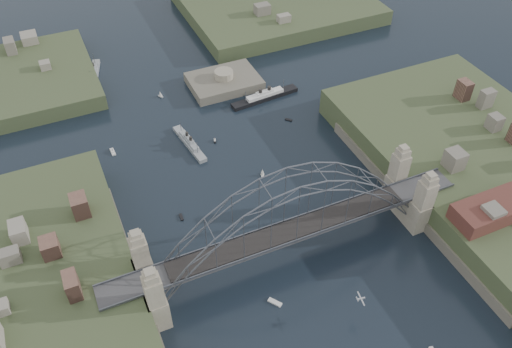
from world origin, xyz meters
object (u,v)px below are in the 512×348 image
object	(u,v)px
ocean_liner	(265,97)
naval_cruiser_near	(190,143)
naval_cruiser_far	(94,74)
bridge	(291,219)
fort_island	(224,86)
wharf_shed	(495,209)

from	to	relation	value
ocean_liner	naval_cruiser_near	bearing A→B (deg)	-157.65
naval_cruiser_far	ocean_liner	world-z (taller)	naval_cruiser_far
bridge	ocean_liner	world-z (taller)	bridge
bridge	naval_cruiser_far	size ratio (longest dim) A/B	4.89
fort_island	ocean_liner	size ratio (longest dim) A/B	0.97
naval_cruiser_near	ocean_liner	size ratio (longest dim) A/B	0.77
wharf_shed	naval_cruiser_far	xyz separation A→B (m)	(-69.17, 106.59, -9.10)
naval_cruiser_near	naval_cruiser_far	xyz separation A→B (m)	(-17.25, 46.49, 0.10)
wharf_shed	ocean_liner	size ratio (longest dim) A/B	0.88
fort_island	naval_cruiser_near	world-z (taller)	fort_island
naval_cruiser_far	ocean_liner	size ratio (longest dim) A/B	0.76
fort_island	naval_cruiser_near	xyz separation A→B (m)	(-19.92, -23.90, 1.15)
naval_cruiser_far	ocean_liner	bearing A→B (deg)	-37.02
naval_cruiser_far	wharf_shed	bearing A→B (deg)	-57.02
bridge	naval_cruiser_near	bearing A→B (deg)	99.74
fort_island	naval_cruiser_near	distance (m)	31.13
wharf_shed	ocean_liner	bearing A→B (deg)	107.87
naval_cruiser_near	ocean_liner	xyz separation A→B (m)	(28.73, 11.81, 0.05)
fort_island	naval_cruiser_far	bearing A→B (deg)	148.71
ocean_liner	naval_cruiser_far	bearing A→B (deg)	142.98
fort_island	naval_cruiser_near	bearing A→B (deg)	-129.81
wharf_shed	ocean_liner	world-z (taller)	wharf_shed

